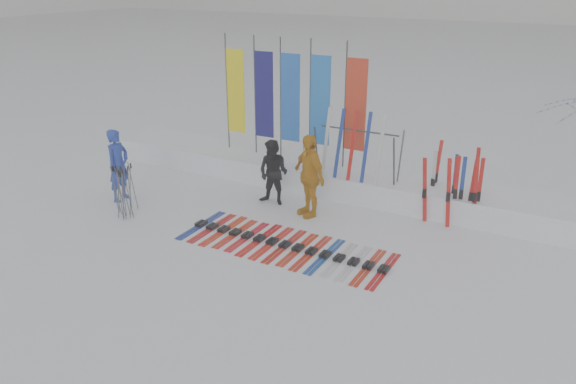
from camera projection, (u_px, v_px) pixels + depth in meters
The scene contains 10 objects.
ground at pixel (240, 264), 11.00m from camera, with size 120.00×120.00×0.00m, color white.
snow_bank at pixel (336, 179), 14.64m from camera, with size 14.00×1.60×0.60m, color white.
person_blue at pixel (118, 165), 13.76m from camera, with size 0.66×0.43×1.81m, color #1C33A3.
person_black at pixel (273, 173), 13.57m from camera, with size 0.78×0.61×1.61m, color black.
person_yellow at pixel (309, 176), 12.86m from camera, with size 1.15×0.48×1.96m, color orange.
ski_row at pixel (284, 245), 11.68m from camera, with size 4.49×1.69×0.07m.
pole_cluster at pixel (123, 192), 12.94m from camera, with size 0.56×0.77×1.25m.
feather_flags at pixel (291, 98), 14.69m from camera, with size 4.14×0.12×3.20m.
ski_rack at pixel (358, 147), 13.60m from camera, with size 2.04×0.80×1.23m.
upright_skis at pixel (456, 188), 12.63m from camera, with size 1.23×1.09×1.69m.
Camera 1 is at (5.49, -8.06, 5.36)m, focal length 35.00 mm.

